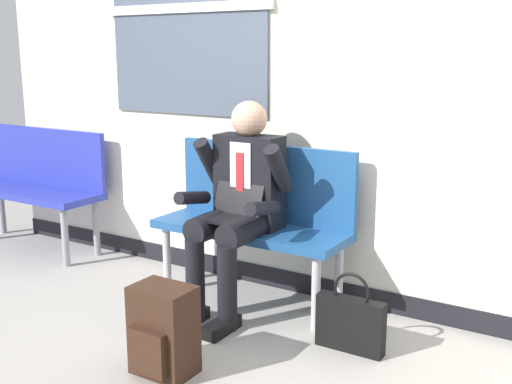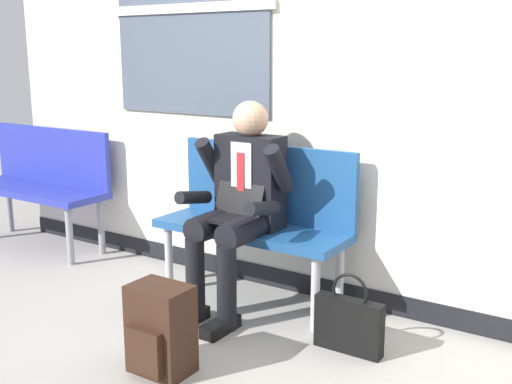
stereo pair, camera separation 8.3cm
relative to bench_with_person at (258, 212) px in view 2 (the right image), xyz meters
name	(u,v)px [view 2 (the right image)]	position (x,y,z in m)	size (l,w,h in m)	color
ground_plane	(257,342)	(0.34, -0.52, -0.55)	(18.00, 18.00, 0.00)	#9E9991
station_wall	(329,57)	(0.32, 0.27, 0.93)	(5.41, 0.16, 2.96)	beige
bench_with_person	(258,212)	(0.00, 0.00, 0.00)	(1.21, 0.42, 0.95)	navy
bench_empty	(42,178)	(-2.02, 0.00, -0.01)	(1.28, 0.42, 0.93)	#28339E
person_seated	(238,202)	(0.00, -0.20, 0.11)	(0.57, 0.70, 1.23)	black
backpack	(160,330)	(0.13, -1.04, -0.34)	(0.29, 0.24, 0.43)	#331E14
handbag	(349,323)	(0.79, -0.35, -0.40)	(0.36, 0.08, 0.42)	black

